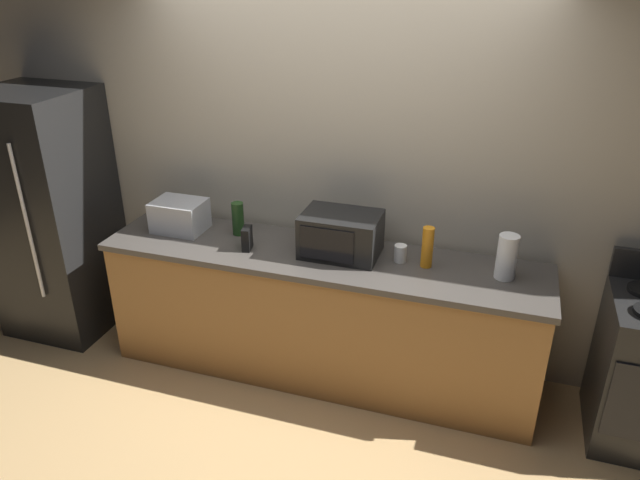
# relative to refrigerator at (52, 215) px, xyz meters

# --- Properties ---
(ground_plane) EXTENTS (8.00, 8.00, 0.00)m
(ground_plane) POSITION_rel_refrigerator_xyz_m (2.05, -0.40, -0.90)
(ground_plane) COLOR tan
(back_wall) EXTENTS (6.40, 0.10, 2.70)m
(back_wall) POSITION_rel_refrigerator_xyz_m (2.05, 0.41, 0.45)
(back_wall) COLOR #B2A893
(back_wall) RESTS_ON ground_plane
(counter_run) EXTENTS (2.84, 0.64, 0.90)m
(counter_run) POSITION_rel_refrigerator_xyz_m (2.05, 0.00, -0.45)
(counter_run) COLOR #9E6B38
(counter_run) RESTS_ON ground_plane
(refrigerator) EXTENTS (0.72, 0.73, 1.80)m
(refrigerator) POSITION_rel_refrigerator_xyz_m (0.00, 0.00, 0.00)
(refrigerator) COLOR black
(refrigerator) RESTS_ON ground_plane
(microwave) EXTENTS (0.48, 0.35, 0.27)m
(microwave) POSITION_rel_refrigerator_xyz_m (2.17, 0.05, 0.13)
(microwave) COLOR black
(microwave) RESTS_ON counter_run
(toaster_oven) EXTENTS (0.34, 0.26, 0.21)m
(toaster_oven) POSITION_rel_refrigerator_xyz_m (1.03, 0.06, 0.10)
(toaster_oven) COLOR #B7BABF
(toaster_oven) RESTS_ON counter_run
(paper_towel_roll) EXTENTS (0.12, 0.12, 0.27)m
(paper_towel_roll) POSITION_rel_refrigerator_xyz_m (3.16, 0.05, 0.13)
(paper_towel_roll) COLOR white
(paper_towel_roll) RESTS_ON counter_run
(cordless_phone) EXTENTS (0.07, 0.12, 0.15)m
(cordless_phone) POSITION_rel_refrigerator_xyz_m (1.59, -0.07, 0.07)
(cordless_phone) COLOR black
(cordless_phone) RESTS_ON counter_run
(bottle_dish_soap) EXTENTS (0.07, 0.07, 0.25)m
(bottle_dish_soap) POSITION_rel_refrigerator_xyz_m (2.71, 0.05, 0.13)
(bottle_dish_soap) COLOR orange
(bottle_dish_soap) RESTS_ON counter_run
(bottle_wine) EXTENTS (0.08, 0.08, 0.23)m
(bottle_wine) POSITION_rel_refrigerator_xyz_m (1.43, 0.12, 0.11)
(bottle_wine) COLOR #1E3F19
(bottle_wine) RESTS_ON counter_run
(mug_white) EXTENTS (0.08, 0.08, 0.11)m
(mug_white) POSITION_rel_refrigerator_xyz_m (2.55, 0.07, 0.05)
(mug_white) COLOR white
(mug_white) RESTS_ON counter_run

